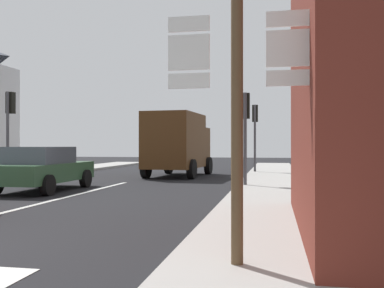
# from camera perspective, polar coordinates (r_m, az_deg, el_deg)

# --- Properties ---
(ground_plane) EXTENTS (80.00, 80.00, 0.00)m
(ground_plane) POSITION_cam_1_polar(r_m,az_deg,el_deg) (15.91, -11.27, -5.65)
(ground_plane) COLOR black
(sidewalk_right) EXTENTS (2.47, 44.00, 0.14)m
(sidewalk_right) POSITION_cam_1_polar(r_m,az_deg,el_deg) (12.76, 10.56, -6.68)
(sidewalk_right) COLOR #9E9B96
(sidewalk_right) RESTS_ON ground
(lane_centre_stripe) EXTENTS (0.16, 12.00, 0.01)m
(lane_centre_stripe) POSITION_cam_1_polar(r_m,az_deg,el_deg) (12.32, -18.33, -7.21)
(lane_centre_stripe) COLOR silver
(lane_centre_stripe) RESTS_ON ground
(sedan_far) EXTENTS (2.00, 4.22, 1.47)m
(sedan_far) POSITION_cam_1_polar(r_m,az_deg,el_deg) (15.16, -19.12, -3.03)
(sedan_far) COLOR #2D5133
(sedan_far) RESTS_ON ground
(delivery_truck) EXTENTS (2.78, 5.14, 3.05)m
(delivery_truck) POSITION_cam_1_polar(r_m,az_deg,el_deg) (21.10, -1.88, 0.17)
(delivery_truck) COLOR #4C2D14
(delivery_truck) RESTS_ON ground
(route_sign_post) EXTENTS (1.66, 0.14, 3.20)m
(route_sign_post) POSITION_cam_1_polar(r_m,az_deg,el_deg) (5.03, 6.00, 4.39)
(route_sign_post) COLOR brown
(route_sign_post) RESTS_ON ground
(traffic_light_far_right) EXTENTS (0.30, 0.49, 3.68)m
(traffic_light_far_right) POSITION_cam_1_polar(r_m,az_deg,el_deg) (23.21, 8.34, 2.79)
(traffic_light_far_right) COLOR #47474C
(traffic_light_far_right) RESTS_ON ground
(traffic_light_near_left) EXTENTS (0.30, 0.49, 3.76)m
(traffic_light_near_left) POSITION_cam_1_polar(r_m,az_deg,el_deg) (19.66, -22.98, 3.52)
(traffic_light_near_left) COLOR #47474C
(traffic_light_near_left) RESTS_ON ground
(traffic_light_near_right) EXTENTS (0.30, 0.49, 3.36)m
(traffic_light_near_right) POSITION_cam_1_polar(r_m,az_deg,el_deg) (15.32, 7.08, 3.46)
(traffic_light_near_right) COLOR #47474C
(traffic_light_near_right) RESTS_ON ground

